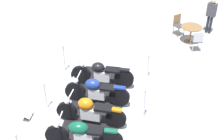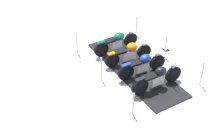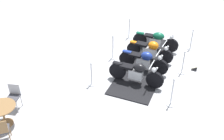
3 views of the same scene
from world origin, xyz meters
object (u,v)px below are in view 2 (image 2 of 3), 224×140
Objects in this scene: motorcycle_black at (158,78)px; info_placard at (165,48)px; stanchion_left_mid at (102,73)px; stanchion_left_rear at (77,47)px; stanchion_right_front at (201,78)px; motorcycle_copper at (129,53)px; motorcycle_forest at (117,41)px; stanchion_right_rear at (136,29)px; stanchion_right_mid at (165,52)px; stanchion_left_front at (133,108)px; motorcycle_navy at (143,64)px.

motorcycle_black is 5.24× the size of info_placard.
stanchion_left_mid is 2.18m from stanchion_left_rear.
stanchion_right_front reaches higher than stanchion_left_mid.
motorcycle_black is at bearing 149.03° from stanchion_left_mid.
motorcycle_black is 1.96× the size of stanchion_left_mid.
motorcycle_copper is at bearing -151.16° from stanchion_left_mid.
motorcycle_forest is 1.90× the size of stanchion_right_front.
stanchion_right_rear is 2.18m from stanchion_right_mid.
info_placard is (-0.34, -0.58, -0.23)m from stanchion_right_mid.
stanchion_left_mid is 1.10× the size of stanchion_right_mid.
stanchion_left_front is at bearing 101.84° from stanchion_left_rear.
motorcycle_navy is at bearing -91.26° from motorcycle_forest.
stanchion_right_front is 2.18m from stanchion_right_mid.
stanchion_right_front is 5.35m from stanchion_left_rear.
stanchion_right_mid is (-1.19, -1.75, -0.21)m from motorcycle_black.
stanchion_left_rear is at bearing 154.89° from motorcycle_forest.
motorcycle_navy reaches higher than stanchion_right_mid.
stanchion_right_mid is (-3.04, -0.64, -0.07)m from stanchion_left_mid.
stanchion_left_rear is at bearing -115.22° from info_placard.
stanchion_right_rear is 1.01× the size of stanchion_right_mid.
stanchion_left_front is at bearing -130.28° from motorcycle_navy.
stanchion_right_rear is at bearing 52.53° from motorcycle_copper.
stanchion_left_rear is at bearing -23.20° from stanchion_right_mid.
stanchion_right_front reaches higher than motorcycle_copper.
stanchion_right_front is (-3.49, 1.49, -0.04)m from stanchion_left_mid.
motorcycle_black reaches higher than motorcycle_copper.
stanchion_left_front is 2.41× the size of info_placard.
motorcycle_navy is 2.25m from info_placard.
stanchion_left_front is 0.97× the size of stanchion_left_rear.
stanchion_right_front is 3.11m from stanchion_left_front.
motorcycle_navy is 5.07× the size of info_placard.
motorcycle_forest is at bearing 92.55° from motorcycle_navy.
stanchion_right_mid is at bearing 44.81° from motorcycle_black.
stanchion_right_rear is at bearing -78.16° from stanchion_right_mid.
stanchion_left_front is at bearing 11.84° from stanchion_right_front.
stanchion_left_mid is at bearing -23.20° from stanchion_right_front.
motorcycle_black is 2.93m from motorcycle_forest.
stanchion_left_mid is at bearing -81.97° from info_placard.
stanchion_right_rear is (-0.75, -3.88, -0.19)m from motorcycle_black.
motorcycle_navy is 0.99× the size of motorcycle_copper.
stanchion_right_rear is (-2.59, -2.77, -0.05)m from stanchion_left_mid.
stanchion_left_mid reaches higher than motorcycle_navy.
stanchion_right_rear is at bearing -133.12° from stanchion_left_mid.
motorcycle_navy is 2.11× the size of stanchion_left_front.
motorcycle_black is 1.69m from stanchion_right_front.
stanchion_right_rear is (0.89, -4.26, -0.01)m from stanchion_right_front.
motorcycle_forest is (0.59, -2.87, 0.00)m from motorcycle_black.
stanchion_left_front is (-0.45, 2.13, -0.05)m from stanchion_left_mid.
stanchion_left_front is (1.01, 2.93, -0.18)m from motorcycle_copper.
stanchion_right_rear is (-2.15, -4.90, 0.00)m from stanchion_left_front.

